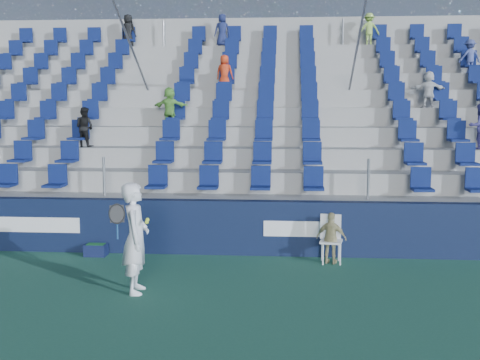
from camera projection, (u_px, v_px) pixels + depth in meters
name	position (u px, v px, depth m)	size (l,w,h in m)	color
ground	(216.00, 299.00, 10.23)	(70.00, 70.00, 0.00)	#29614A
sponsor_wall	(232.00, 227.00, 13.26)	(24.00, 0.32, 1.20)	#0E1836
grandstand	(247.00, 143.00, 18.11)	(24.00, 8.17, 6.63)	gray
tennis_player	(136.00, 238.00, 10.50)	(0.69, 0.77, 1.95)	white
line_judge_chair	(331.00, 235.00, 12.62)	(0.51, 0.52, 1.00)	white
line_judge	(331.00, 238.00, 12.47)	(0.63, 0.26, 1.08)	tan
ball_bin	(96.00, 249.00, 13.15)	(0.47, 0.31, 0.27)	#10183C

